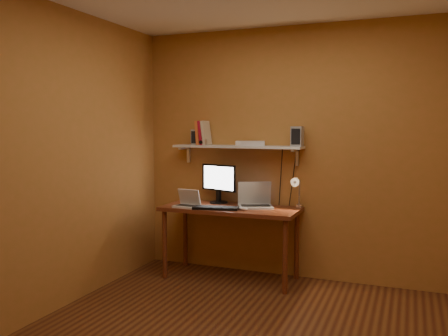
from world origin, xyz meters
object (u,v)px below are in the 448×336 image
at_px(shelf_camera, 202,142).
at_px(speaker_left, 197,137).
at_px(wall_shelf, 237,147).
at_px(keyboard, 216,208).
at_px(monitor, 219,181).
at_px(mouse, 243,209).
at_px(laptop, 255,200).
at_px(speaker_right, 297,136).
at_px(netbook, 188,202).
at_px(router, 250,143).
at_px(desk, 231,215).
at_px(desk_lamp, 297,188).

bearing_deg(shelf_camera, speaker_left, 152.60).
distance_m(wall_shelf, keyboard, 0.71).
height_order(speaker_left, shelf_camera, speaker_left).
relative_size(monitor, mouse, 4.69).
xyz_separation_m(monitor, laptop, (0.45, -0.10, -0.17)).
bearing_deg(monitor, wall_shelf, 20.25).
height_order(wall_shelf, speaker_right, speaker_right).
xyz_separation_m(monitor, speaker_left, (-0.25, -0.01, 0.47)).
xyz_separation_m(netbook, shelf_camera, (0.02, 0.31, 0.61)).
height_order(mouse, speaker_left, speaker_left).
relative_size(monitor, keyboard, 0.97).
height_order(monitor, mouse, monitor).
relative_size(mouse, shelf_camera, 0.84).
bearing_deg(router, mouse, -83.26).
height_order(wall_shelf, speaker_left, speaker_left).
height_order(desk, router, router).
xyz_separation_m(desk, speaker_right, (0.64, 0.20, 0.81)).
height_order(speaker_left, speaker_right, speaker_right).
distance_m(wall_shelf, shelf_camera, 0.39).
bearing_deg(shelf_camera, netbook, -94.46).
bearing_deg(netbook, wall_shelf, 48.42).
bearing_deg(speaker_right, wall_shelf, -176.61).
bearing_deg(speaker_left, shelf_camera, -23.47).
bearing_deg(keyboard, speaker_right, 15.35).
relative_size(speaker_right, shelf_camera, 1.79).
distance_m(laptop, shelf_camera, 0.85).
distance_m(desk_lamp, speaker_right, 0.52).
bearing_deg(netbook, router, 39.66).
relative_size(netbook, mouse, 2.80).
xyz_separation_m(netbook, speaker_right, (1.05, 0.37, 0.67)).
relative_size(desk, netbook, 5.30).
xyz_separation_m(netbook, mouse, (0.59, 0.03, -0.03)).
distance_m(netbook, keyboard, 0.32).
xyz_separation_m(monitor, speaker_right, (0.85, 0.01, 0.49)).
relative_size(monitor, speaker_left, 2.64).
bearing_deg(speaker_left, mouse, -22.06).
height_order(desk_lamp, shelf_camera, shelf_camera).
relative_size(keyboard, router, 1.53).
bearing_deg(wall_shelf, laptop, -23.08).
xyz_separation_m(desk_lamp, router, (-0.51, 0.06, 0.44)).
bearing_deg(laptop, wall_shelf, 132.38).
height_order(desk, desk_lamp, desk_lamp).
height_order(keyboard, shelf_camera, shelf_camera).
bearing_deg(speaker_right, keyboard, -149.79).
distance_m(wall_shelf, mouse, 0.70).
xyz_separation_m(keyboard, shelf_camera, (-0.29, 0.32, 0.65)).
distance_m(shelf_camera, router, 0.53).
bearing_deg(netbook, speaker_right, 26.10).
distance_m(keyboard, shelf_camera, 0.78).
bearing_deg(keyboard, laptop, 28.16).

